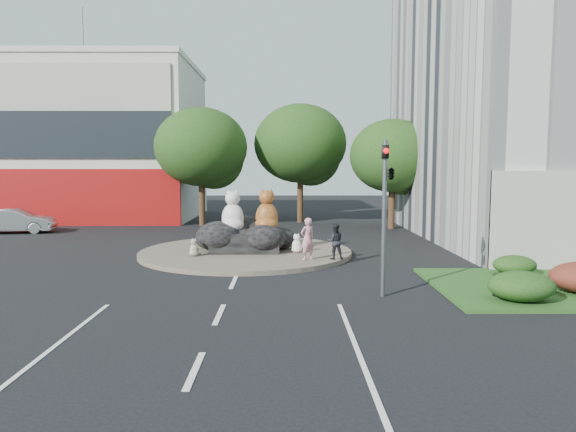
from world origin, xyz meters
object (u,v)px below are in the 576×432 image
(pedestrian_pink, at_px, (307,239))
(cat_tabby, at_px, (267,210))
(kitten_calico, at_px, (194,247))
(pedestrian_dark, at_px, (335,241))
(cat_white, at_px, (233,210))
(litter_bin, at_px, (501,285))
(kitten_white, at_px, (297,243))
(parked_car, at_px, (16,221))

(pedestrian_pink, bearing_deg, cat_tabby, -85.38)
(kitten_calico, bearing_deg, pedestrian_dark, 15.81)
(cat_tabby, xyz_separation_m, pedestrian_dark, (3.00, -2.30, -1.16))
(cat_white, xyz_separation_m, pedestrian_dark, (4.59, -2.20, -1.14))
(cat_white, height_order, litter_bin, cat_white)
(cat_white, relative_size, cat_tabby, 0.98)
(kitten_calico, distance_m, kitten_white, 4.68)
(kitten_white, bearing_deg, pedestrian_dark, -57.32)
(pedestrian_dark, bearing_deg, kitten_white, -50.74)
(cat_tabby, height_order, pedestrian_pink, cat_tabby)
(litter_bin, bearing_deg, pedestrian_pink, 134.51)
(cat_white, bearing_deg, pedestrian_pink, -18.25)
(kitten_calico, bearing_deg, parked_car, 166.85)
(cat_tabby, height_order, parked_car, cat_tabby)
(pedestrian_dark, distance_m, litter_bin, 7.61)
(pedestrian_pink, bearing_deg, kitten_white, -109.58)
(cat_white, relative_size, kitten_calico, 2.52)
(cat_tabby, distance_m, pedestrian_pink, 3.19)
(litter_bin, bearing_deg, pedestrian_dark, 127.45)
(kitten_calico, height_order, kitten_white, kitten_white)
(cat_white, xyz_separation_m, pedestrian_pink, (3.41, -2.32, -1.01))
(pedestrian_pink, bearing_deg, parked_car, -62.49)
(cat_white, distance_m, cat_tabby, 1.60)
(cat_white, relative_size, pedestrian_dark, 1.32)
(pedestrian_dark, height_order, litter_bin, pedestrian_dark)
(cat_tabby, bearing_deg, parked_car, 158.43)
(litter_bin, bearing_deg, cat_tabby, 132.45)
(kitten_white, bearing_deg, cat_white, 160.75)
(cat_white, distance_m, pedestrian_pink, 4.24)
(cat_tabby, xyz_separation_m, litter_bin, (7.61, -8.32, -1.68))
(pedestrian_pink, relative_size, parked_car, 0.39)
(kitten_calico, height_order, pedestrian_dark, pedestrian_dark)
(cat_tabby, height_order, kitten_calico, cat_tabby)
(pedestrian_pink, height_order, litter_bin, pedestrian_pink)
(cat_tabby, distance_m, kitten_white, 2.12)
(kitten_calico, bearing_deg, cat_tabby, 48.21)
(pedestrian_pink, relative_size, pedestrian_dark, 1.17)
(kitten_calico, relative_size, parked_car, 0.17)
(pedestrian_pink, bearing_deg, cat_white, -66.42)
(pedestrian_dark, distance_m, parked_car, 21.65)
(cat_white, distance_m, kitten_calico, 2.59)
(kitten_calico, height_order, parked_car, parked_car)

